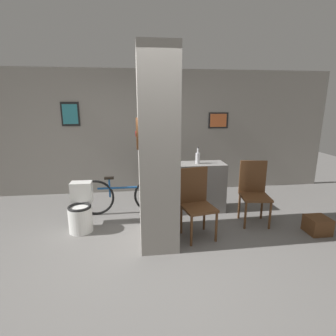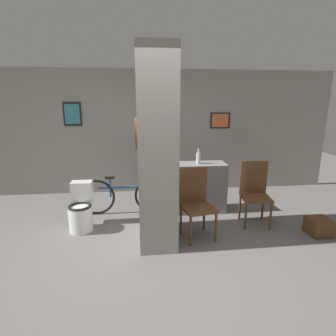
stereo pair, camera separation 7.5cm
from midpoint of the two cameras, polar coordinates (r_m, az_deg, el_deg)
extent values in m
plane|color=slate|center=(3.60, -1.84, -18.37)|extent=(14.00, 14.00, 0.00)
cube|color=gray|center=(5.70, -4.43, 7.70)|extent=(8.00, 0.06, 2.60)
cube|color=black|center=(5.77, -20.86, 10.91)|extent=(0.36, 0.02, 0.48)
cube|color=teal|center=(5.76, -20.89, 10.90)|extent=(0.30, 0.01, 0.39)
cube|color=black|center=(5.89, 10.51, 10.16)|extent=(0.44, 0.02, 0.34)
cube|color=#D86633|center=(5.88, 10.56, 10.15)|extent=(0.36, 0.01, 0.28)
cube|color=gray|center=(3.54, -3.02, 3.83)|extent=(0.50, 0.91, 2.60)
cylinder|color=#593319|center=(3.32, -7.39, 7.39)|extent=(0.03, 0.40, 0.40)
cylinder|color=red|center=(3.32, -7.66, 7.39)|extent=(0.01, 0.07, 0.07)
cube|color=gray|center=(4.73, 3.47, -4.27)|extent=(1.38, 0.44, 0.89)
cylinder|color=white|center=(4.30, -18.99, -10.56)|extent=(0.36, 0.36, 0.38)
torus|color=black|center=(4.23, -19.21, -8.04)|extent=(0.35, 0.35, 0.04)
cube|color=white|center=(4.39, -18.75, -5.00)|extent=(0.32, 0.20, 0.33)
cylinder|color=brown|center=(3.69, 4.52, -13.56)|extent=(0.04, 0.04, 0.44)
cylinder|color=brown|center=(3.84, 9.89, -12.56)|extent=(0.04, 0.04, 0.44)
cylinder|color=brown|center=(4.01, 2.34, -11.18)|extent=(0.04, 0.04, 0.44)
cylinder|color=brown|center=(4.15, 7.36, -10.38)|extent=(0.04, 0.04, 0.44)
cube|color=brown|center=(3.82, 6.12, -8.66)|extent=(0.51, 0.51, 0.04)
cube|color=brown|center=(3.89, 4.98, -3.70)|extent=(0.43, 0.12, 0.53)
cylinder|color=brown|center=(4.30, 16.00, -9.93)|extent=(0.04, 0.04, 0.44)
cylinder|color=brown|center=(4.41, 20.86, -9.69)|extent=(0.04, 0.04, 0.44)
cylinder|color=brown|center=(4.64, 14.79, -8.04)|extent=(0.04, 0.04, 0.44)
cylinder|color=brown|center=(4.74, 19.31, -7.87)|extent=(0.04, 0.04, 0.44)
cube|color=brown|center=(4.43, 17.97, -6.01)|extent=(0.49, 0.49, 0.04)
cube|color=brown|center=(4.53, 17.51, -1.75)|extent=(0.44, 0.09, 0.53)
torus|color=black|center=(4.77, -15.88, -6.24)|extent=(0.64, 0.04, 0.64)
torus|color=black|center=(4.71, -3.97, -5.95)|extent=(0.64, 0.04, 0.64)
cylinder|color=#194C8C|center=(4.66, -10.04, -4.23)|extent=(0.90, 0.04, 0.04)
cylinder|color=#194C8C|center=(4.68, -13.04, -4.30)|extent=(0.03, 0.03, 0.33)
cylinder|color=#194C8C|center=(4.66, -4.61, -4.07)|extent=(0.03, 0.03, 0.30)
cube|color=black|center=(4.63, -13.17, -2.14)|extent=(0.16, 0.06, 0.04)
cylinder|color=#262626|center=(4.61, -4.65, -2.31)|extent=(0.03, 0.42, 0.03)
cylinder|color=silver|center=(4.61, 6.01, 2.13)|extent=(0.08, 0.08, 0.19)
cylinder|color=silver|center=(4.59, 6.06, 3.79)|extent=(0.03, 0.03, 0.08)
sphere|color=#333333|center=(4.58, 6.07, 4.42)|extent=(0.03, 0.03, 0.03)
cube|color=brown|center=(4.63, 29.34, -10.78)|extent=(0.31, 0.31, 0.25)
camera|label=1|loc=(0.04, -90.54, -0.13)|focal=28.00mm
camera|label=2|loc=(0.04, 89.46, 0.13)|focal=28.00mm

